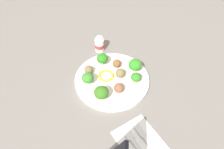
{
  "coord_description": "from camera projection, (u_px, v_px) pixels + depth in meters",
  "views": [
    {
      "loc": [
        -0.44,
        0.22,
        0.58
      ],
      "look_at": [
        0.0,
        0.0,
        0.04
      ],
      "focal_mm": 31.98,
      "sensor_mm": 36.0,
      "label": 1
    }
  ],
  "objects": [
    {
      "name": "fork",
      "position": [
        136.0,
        145.0,
        0.58
      ],
      "size": [
        0.12,
        0.03,
        0.01
      ],
      "color": "silver",
      "rests_on": "napkin"
    },
    {
      "name": "plate",
      "position": [
        112.0,
        79.0,
        0.76
      ],
      "size": [
        0.28,
        0.28,
        0.02
      ],
      "primitive_type": "cylinder",
      "color": "white",
      "rests_on": "ground_plane"
    },
    {
      "name": "meatball_near_rim",
      "position": [
        89.0,
        70.0,
        0.76
      ],
      "size": [
        0.03,
        0.03,
        0.03
      ],
      "primitive_type": "sphere",
      "color": "brown",
      "rests_on": "plate"
    },
    {
      "name": "broccoli_floret_mid_right",
      "position": [
        103.0,
        58.0,
        0.78
      ],
      "size": [
        0.05,
        0.05,
        0.05
      ],
      "color": "#98C77D",
      "rests_on": "plate"
    },
    {
      "name": "broccoli_floret_mid_left",
      "position": [
        136.0,
        77.0,
        0.72
      ],
      "size": [
        0.04,
        0.04,
        0.04
      ],
      "color": "#9BC46A",
      "rests_on": "plate"
    },
    {
      "name": "knife",
      "position": [
        146.0,
        139.0,
        0.6
      ],
      "size": [
        0.15,
        0.02,
        0.01
      ],
      "color": "silver",
      "rests_on": "napkin"
    },
    {
      "name": "broccoli_floret_front_right",
      "position": [
        88.0,
        78.0,
        0.71
      ],
      "size": [
        0.04,
        0.04,
        0.05
      ],
      "color": "#9ECC72",
      "rests_on": "plate"
    },
    {
      "name": "ground_plane",
      "position": [
        112.0,
        81.0,
        0.76
      ],
      "size": [
        4.0,
        4.0,
        0.0
      ],
      "primitive_type": "plane",
      "color": "slate"
    },
    {
      "name": "meatball_center",
      "position": [
        119.0,
        88.0,
        0.7
      ],
      "size": [
        0.04,
        0.04,
        0.04
      ],
      "primitive_type": "sphere",
      "color": "brown",
      "rests_on": "plate"
    },
    {
      "name": "broccoli_floret_center",
      "position": [
        101.0,
        93.0,
        0.66
      ],
      "size": [
        0.05,
        0.05,
        0.05
      ],
      "color": "#A7BD6B",
      "rests_on": "plate"
    },
    {
      "name": "napkin",
      "position": [
        143.0,
        145.0,
        0.59
      ],
      "size": [
        0.18,
        0.14,
        0.01
      ],
      "primitive_type": "cube",
      "rotation": [
        0.0,
        0.0,
        0.1
      ],
      "color": "white",
      "rests_on": "ground_plane"
    },
    {
      "name": "meatball_front_right",
      "position": [
        117.0,
        64.0,
        0.78
      ],
      "size": [
        0.03,
        0.03,
        0.03
      ],
      "primitive_type": "sphere",
      "color": "brown",
      "rests_on": "plate"
    },
    {
      "name": "broccoli_floret_back_right",
      "position": [
        135.0,
        65.0,
        0.75
      ],
      "size": [
        0.05,
        0.05,
        0.05
      ],
      "color": "#98C57A",
      "rests_on": "plate"
    },
    {
      "name": "pepper_ring_far_rim",
      "position": [
        106.0,
        76.0,
        0.75
      ],
      "size": [
        0.07,
        0.07,
        0.01
      ],
      "primitive_type": "torus",
      "rotation": [
        0.0,
        0.0,
        1.79
      ],
      "color": "yellow",
      "rests_on": "plate"
    },
    {
      "name": "yogurt_bottle",
      "position": [
        100.0,
        45.0,
        0.86
      ],
      "size": [
        0.04,
        0.04,
        0.07
      ],
      "color": "white",
      "rests_on": "ground_plane"
    },
    {
      "name": "meatball_front_left",
      "position": [
        120.0,
        73.0,
        0.74
      ],
      "size": [
        0.04,
        0.04,
        0.04
      ],
      "primitive_type": "sphere",
      "color": "brown",
      "rests_on": "plate"
    }
  ]
}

